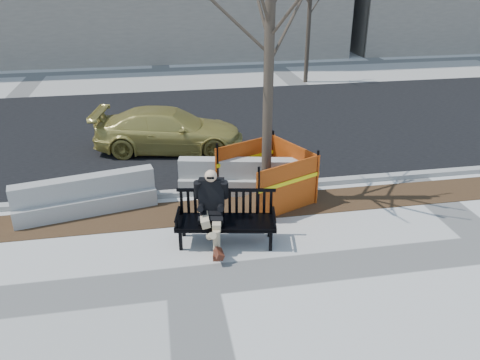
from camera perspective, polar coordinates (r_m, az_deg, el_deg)
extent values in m
plane|color=beige|center=(9.01, -5.74, -11.84)|extent=(120.00, 120.00, 0.00)
cube|color=#47301C|center=(11.20, -6.90, -3.94)|extent=(40.00, 1.20, 0.02)
cube|color=black|center=(16.91, -8.36, 6.09)|extent=(60.00, 10.40, 0.01)
cube|color=#9E9B93|center=(12.02, -7.23, -1.56)|extent=(60.00, 0.25, 0.12)
imported|color=#AA9A46|center=(14.95, -8.25, 3.55)|extent=(4.71, 2.59, 1.29)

